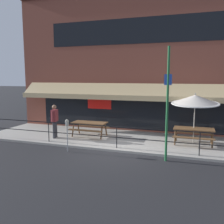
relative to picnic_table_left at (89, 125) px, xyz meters
The scene contains 10 objects.
ground_plane 2.83m from the picnic_table_left, 43.32° to the right, with size 120.00×120.00×0.00m, color #232326.
patio_deck 2.10m from the picnic_table_left, ahead, with size 15.00×4.00×0.10m, color #ADA89E.
restaurant_building 4.54m from the picnic_table_left, 49.64° to the left, with size 15.00×1.60×8.16m.
patio_railing 2.55m from the picnic_table_left, 38.40° to the right, with size 13.84×0.04×0.97m.
picnic_table_left is the anchor object (origin of this frame).
picnic_table_centre 5.20m from the picnic_table_left, ahead, with size 1.80×1.42×0.76m.
patio_umbrella_centre 5.40m from the picnic_table_left, ahead, with size 2.14×2.14×2.38m.
pedestrian_walking 1.81m from the picnic_table_left, 152.27° to the right, with size 0.29×0.62×1.71m.
parking_meter_near 2.52m from the picnic_table_left, 88.92° to the right, with size 0.15×0.16×1.42m.
street_sign_pole 5.05m from the picnic_table_left, 28.95° to the right, with size 0.28×0.09×4.33m.
Camera 1 is at (3.21, -9.90, 3.23)m, focal length 40.00 mm.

